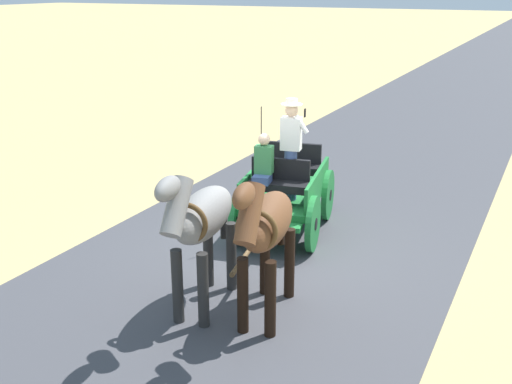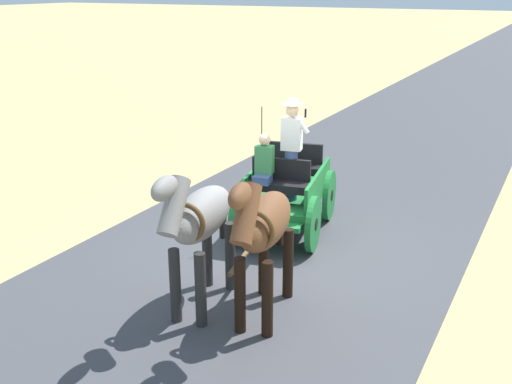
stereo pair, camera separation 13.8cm
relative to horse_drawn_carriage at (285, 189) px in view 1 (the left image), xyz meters
The scene contains 5 objects.
ground_plane 1.13m from the horse_drawn_carriage, 100.17° to the left, with size 200.00×200.00×0.00m, color tan.
road_surface 1.12m from the horse_drawn_carriage, 100.17° to the left, with size 6.17×160.00×0.01m, color #424247.
horse_drawn_carriage is the anchor object (origin of this frame).
horse_near_side 3.10m from the horse_drawn_carriage, 109.29° to the left, with size 0.84×2.15×2.21m.
horse_off_side 3.10m from the horse_drawn_carriage, 92.59° to the left, with size 0.80×2.15×2.21m.
Camera 1 is at (-4.06, 8.73, 4.32)m, focal length 42.91 mm.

